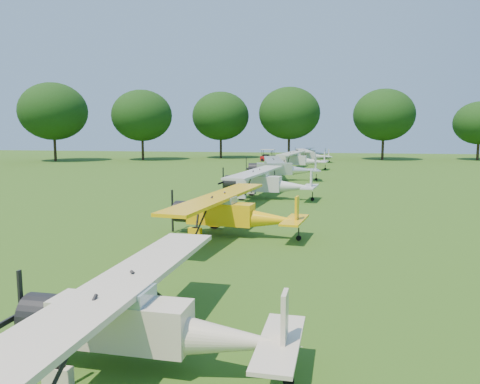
% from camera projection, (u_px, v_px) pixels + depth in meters
% --- Properties ---
extents(ground, '(160.00, 160.00, 0.00)m').
position_uv_depth(ground, '(253.00, 212.00, 29.52)').
color(ground, '#2B4D13').
rests_on(ground, ground).
extents(tree_belt, '(137.36, 130.27, 14.52)m').
position_uv_depth(tree_belt, '(313.00, 81.00, 28.00)').
color(tree_belt, black).
rests_on(tree_belt, ground).
extents(aircraft_1, '(6.41, 10.19, 2.01)m').
position_uv_depth(aircraft_1, '(141.00, 317.00, 9.95)').
color(aircraft_1, beige).
rests_on(aircraft_1, ground).
extents(aircraft_2, '(6.89, 10.93, 2.15)m').
position_uv_depth(aircraft_2, '(230.00, 210.00, 22.71)').
color(aircraft_2, '#FFBB0A').
rests_on(aircraft_2, ground).
extents(aircraft_3, '(7.33, 11.64, 2.29)m').
position_uv_depth(aircraft_3, '(265.00, 181.00, 35.05)').
color(aircraft_3, silver).
rests_on(aircraft_3, ground).
extents(aircraft_4, '(7.66, 12.13, 2.38)m').
position_uv_depth(aircraft_4, '(280.00, 167.00, 47.96)').
color(aircraft_4, white).
rests_on(aircraft_4, ground).
extents(aircraft_5, '(7.66, 12.17, 2.39)m').
position_uv_depth(aircraft_5, '(297.00, 159.00, 61.73)').
color(aircraft_5, silver).
rests_on(aircraft_5, ground).
extents(aircraft_6, '(7.01, 11.09, 2.18)m').
position_uv_depth(aircraft_6, '(308.00, 154.00, 74.71)').
color(aircraft_6, silver).
rests_on(aircraft_6, ground).
extents(aircraft_7, '(6.16, 9.76, 1.92)m').
position_uv_depth(aircraft_7, '(310.00, 152.00, 87.48)').
color(aircraft_7, white).
rests_on(aircraft_7, ground).
extents(golf_cart, '(2.46, 1.67, 1.98)m').
position_uv_depth(golf_cart, '(268.00, 157.00, 77.61)').
color(golf_cart, '#BA0D12').
rests_on(golf_cart, ground).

